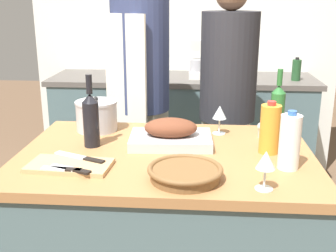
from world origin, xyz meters
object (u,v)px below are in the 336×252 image
(wine_glass_right, at_px, (266,162))
(knife_bread, at_px, (63,169))
(roasting_pan, at_px, (171,135))
(knife_chef, at_px, (81,157))
(stock_pot, at_px, (97,116))
(wine_bottle_dark, at_px, (91,119))
(juice_jug, at_px, (270,129))
(person_cook_guest, at_px, (227,101))
(condiment_bottle_short, at_px, (132,67))
(stand_mixer, at_px, (201,63))
(wine_bottle_green, at_px, (278,107))
(mixing_bowl, at_px, (272,130))
(cutting_board, at_px, (70,166))
(wine_glass_left, at_px, (220,113))
(person_cook_aproned, at_px, (141,90))
(wicker_basket, at_px, (185,172))
(condiment_bottle_tall, at_px, (296,70))
(milk_jug, at_px, (290,142))
(knife_paring, at_px, (72,169))

(wine_glass_right, xyz_separation_m, knife_bread, (-0.75, 0.07, -0.08))
(roasting_pan, relative_size, knife_chef, 1.63)
(stock_pot, relative_size, wine_bottle_dark, 0.64)
(juice_jug, bearing_deg, person_cook_guest, 98.88)
(juice_jug, bearing_deg, condiment_bottle_short, 118.91)
(stock_pot, height_order, stand_mixer, stand_mixer)
(wine_bottle_green, height_order, person_cook_guest, person_cook_guest)
(juice_jug, bearing_deg, mixing_bowl, 77.18)
(stock_pot, distance_m, person_cook_guest, 0.90)
(person_cook_guest, bearing_deg, wine_glass_right, -73.70)
(knife_bread, relative_size, stand_mixer, 0.54)
(roasting_pan, distance_m, cutting_board, 0.49)
(wine_bottle_green, bearing_deg, condiment_bottle_short, 127.67)
(wine_glass_left, xyz_separation_m, person_cook_aproned, (-0.47, 0.58, -0.01))
(wine_bottle_green, relative_size, stand_mixer, 1.05)
(wicker_basket, relative_size, cutting_board, 0.84)
(stock_pot, bearing_deg, knife_chef, -84.84)
(condiment_bottle_tall, bearing_deg, cutting_board, -125.34)
(person_cook_aproned, bearing_deg, wine_bottle_dark, -74.19)
(roasting_pan, height_order, knife_chef, roasting_pan)
(condiment_bottle_tall, bearing_deg, wine_glass_right, -104.77)
(knife_chef, bearing_deg, roasting_pan, 35.03)
(milk_jug, height_order, wine_bottle_green, wine_bottle_green)
(condiment_bottle_short, xyz_separation_m, person_cook_guest, (0.71, -0.69, -0.09))
(wine_bottle_green, xyz_separation_m, wine_bottle_dark, (-0.87, -0.30, 0.01))
(wicker_basket, relative_size, wine_bottle_dark, 0.86)
(cutting_board, distance_m, stock_pot, 0.50)
(knife_chef, distance_m, knife_paring, 0.12)
(mixing_bowl, distance_m, juice_jug, 0.22)
(wine_bottle_green, relative_size, wine_glass_right, 2.20)
(milk_jug, xyz_separation_m, knife_chef, (-0.83, -0.00, -0.09))
(wicker_basket, distance_m, condiment_bottle_tall, 1.99)
(stock_pot, relative_size, wine_bottle_green, 0.67)
(wine_bottle_green, height_order, stand_mixer, stand_mixer)
(wicker_basket, height_order, milk_jug, milk_jug)
(condiment_bottle_tall, distance_m, person_cook_aproned, 1.30)
(roasting_pan, relative_size, wine_bottle_dark, 1.16)
(person_cook_aproned, xyz_separation_m, person_cook_guest, (0.55, 0.01, -0.06))
(cutting_board, bearing_deg, wine_glass_right, -10.64)
(milk_jug, relative_size, wine_glass_left, 1.65)
(roasting_pan, relative_size, condiment_bottle_tall, 2.16)
(stock_pot, distance_m, knife_bread, 0.57)
(milk_jug, distance_m, wine_bottle_green, 0.50)
(wine_bottle_green, height_order, condiment_bottle_tall, wine_bottle_green)
(roasting_pan, relative_size, wicker_basket, 1.36)
(stand_mixer, relative_size, person_cook_aproned, 0.17)
(wicker_basket, distance_m, condiment_bottle_short, 1.90)
(knife_bread, bearing_deg, condiment_bottle_short, 90.76)
(milk_jug, bearing_deg, knife_chef, -179.85)
(mixing_bowl, distance_m, knife_bread, 1.00)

